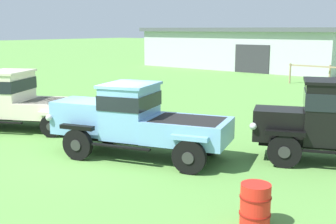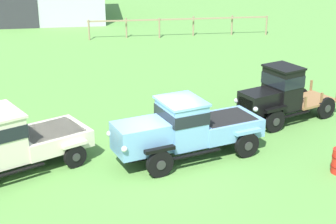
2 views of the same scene
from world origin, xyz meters
TOP-DOWN VIEW (x-y plane):
  - ground_plane at (0.00, 0.00)m, footprint 240.00×240.00m
  - paddock_fence at (3.78, 19.88)m, footprint 12.79×0.62m
  - vintage_truck_foreground_near at (-5.18, 0.29)m, footprint 5.56×4.17m
  - vintage_truck_second_in_line at (0.90, 0.58)m, footprint 5.62×3.29m
  - vintage_truck_midrow_center at (5.25, 3.39)m, footprint 4.73×3.14m

SIDE VIEW (x-z plane):
  - ground_plane at x=0.00m, z-range 0.00..0.00m
  - paddock_fence at x=3.78m, z-range 0.26..1.66m
  - vintage_truck_foreground_near at x=-5.18m, z-range 0.02..2.21m
  - vintage_truck_second_in_line at x=0.90m, z-range 0.04..2.21m
  - vintage_truck_midrow_center at x=5.25m, z-range 0.04..2.40m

